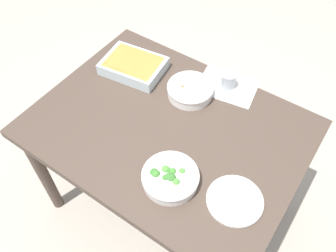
{
  "coord_description": "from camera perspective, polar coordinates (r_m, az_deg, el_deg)",
  "views": [
    {
      "loc": [
        0.57,
        -0.82,
        1.99
      ],
      "look_at": [
        0.0,
        0.0,
        0.74
      ],
      "focal_mm": 38.12,
      "sensor_mm": 36.0,
      "label": 1
    }
  ],
  "objects": [
    {
      "name": "ground_plane",
      "position": [
        2.23,
        -0.0,
        -11.92
      ],
      "size": [
        6.0,
        6.0,
        0.0
      ],
      "primitive_type": "plane",
      "color": "#B2A899"
    },
    {
      "name": "dining_table",
      "position": [
        1.67,
        -0.0,
        -1.92
      ],
      "size": [
        1.2,
        0.9,
        0.74
      ],
      "color": "#4C3D33",
      "rests_on": "ground_plane"
    },
    {
      "name": "broccoli_bowl",
      "position": [
        1.42,
        0.34,
        -8.18
      ],
      "size": [
        0.23,
        0.23,
        0.07
      ],
      "color": "white",
      "rests_on": "dining_table"
    },
    {
      "name": "baking_dish",
      "position": [
        1.83,
        -5.54,
        9.62
      ],
      "size": [
        0.33,
        0.26,
        0.06
      ],
      "color": "silver",
      "rests_on": "dining_table"
    },
    {
      "name": "placemat",
      "position": [
        1.79,
        9.4,
        6.24
      ],
      "size": [
        0.31,
        0.24,
        0.0
      ],
      "primitive_type": "cube",
      "rotation": [
        0.0,
        0.0,
        0.17
      ],
      "color": "silver",
      "rests_on": "dining_table"
    },
    {
      "name": "spoon_spare",
      "position": [
        1.76,
        8.58,
        5.58
      ],
      "size": [
        0.04,
        0.18,
        0.01
      ],
      "color": "silver",
      "rests_on": "dining_table"
    },
    {
      "name": "spoon_by_broccoli",
      "position": [
        1.45,
        1.84,
        -7.92
      ],
      "size": [
        0.09,
        0.17,
        0.01
      ],
      "color": "silver",
      "rests_on": "dining_table"
    },
    {
      "name": "spoon_by_stew",
      "position": [
        1.72,
        2.11,
        4.94
      ],
      "size": [
        0.13,
        0.14,
        0.01
      ],
      "color": "silver",
      "rests_on": "dining_table"
    },
    {
      "name": "stew_bowl",
      "position": [
        1.71,
        3.55,
        5.79
      ],
      "size": [
        0.22,
        0.22,
        0.06
      ],
      "color": "white",
      "rests_on": "dining_table"
    },
    {
      "name": "side_plate",
      "position": [
        1.42,
        10.63,
        -11.63
      ],
      "size": [
        0.22,
        0.22,
        0.01
      ],
      "primitive_type": "cylinder",
      "color": "silver",
      "rests_on": "dining_table"
    },
    {
      "name": "drink_cup",
      "position": [
        1.76,
        9.56,
        7.08
      ],
      "size": [
        0.07,
        0.07,
        0.08
      ],
      "color": "#B2BCC6",
      "rests_on": "dining_table"
    }
  ]
}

